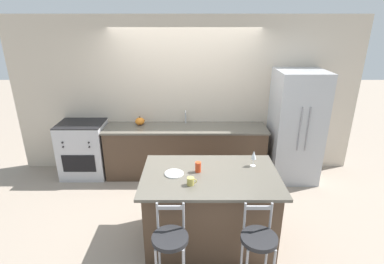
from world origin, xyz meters
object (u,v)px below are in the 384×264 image
object	(u,v)px
refrigerator	(294,126)
bar_stool_near	(169,248)
coffee_mug	(190,181)
dinner_plate	(173,173)
wine_glass	(252,155)
pumpkin_decoration	(139,121)
oven_range	(83,149)
tumbler_cup	(197,167)
bar_stool_far	(257,247)

from	to	relation	value
refrigerator	bar_stool_near	world-z (taller)	refrigerator
refrigerator	coffee_mug	bearing A→B (deg)	-133.14
dinner_plate	wine_glass	size ratio (longest dim) A/B	1.12
bar_stool_near	dinner_plate	xyz separation A→B (m)	(-0.00, 0.78, 0.38)
coffee_mug	dinner_plate	bearing A→B (deg)	129.44
refrigerator	coffee_mug	size ratio (longest dim) A/B	17.21
bar_stool_near	pumpkin_decoration	world-z (taller)	pumpkin_decoration
coffee_mug	pumpkin_decoration	world-z (taller)	pumpkin_decoration
oven_range	coffee_mug	bearing A→B (deg)	-45.80
refrigerator	dinner_plate	bearing A→B (deg)	-140.11
pumpkin_decoration	dinner_plate	bearing A→B (deg)	-69.13
tumbler_cup	bar_stool_near	bearing A→B (deg)	-108.50
dinner_plate	pumpkin_decoration	bearing A→B (deg)	110.87
refrigerator	bar_stool_far	world-z (taller)	refrigerator
bar_stool_far	pumpkin_decoration	xyz separation A→B (m)	(-1.55, 2.61, 0.40)
oven_range	coffee_mug	xyz separation A→B (m)	(1.88, -1.93, 0.49)
refrigerator	bar_stool_near	bearing A→B (deg)	-128.88
refrigerator	bar_stool_far	xyz separation A→B (m)	(-1.09, -2.41, -0.38)
oven_range	dinner_plate	xyz separation A→B (m)	(1.68, -1.69, 0.46)
coffee_mug	pumpkin_decoration	distance (m)	2.25
pumpkin_decoration	coffee_mug	bearing A→B (deg)	-66.61
refrigerator	oven_range	size ratio (longest dim) A/B	1.93
refrigerator	wine_glass	size ratio (longest dim) A/B	9.25
bar_stool_near	pumpkin_decoration	bearing A→B (deg)	104.95
tumbler_cup	pumpkin_decoration	xyz separation A→B (m)	(-0.98, 1.76, -0.03)
coffee_mug	pumpkin_decoration	bearing A→B (deg)	113.39
dinner_plate	tumbler_cup	size ratio (longest dim) A/B	1.80
oven_range	wine_glass	xyz separation A→B (m)	(2.64, -1.48, 0.59)
bar_stool_near	tumbler_cup	distance (m)	0.99
bar_stool_far	tumbler_cup	distance (m)	1.11
coffee_mug	pumpkin_decoration	size ratio (longest dim) A/B	0.67
oven_range	pumpkin_decoration	xyz separation A→B (m)	(0.99, 0.13, 0.47)
bar_stool_near	coffee_mug	bearing A→B (deg)	70.23
oven_range	pumpkin_decoration	world-z (taller)	pumpkin_decoration
bar_stool_near	coffee_mug	size ratio (longest dim) A/B	9.08
pumpkin_decoration	bar_stool_far	bearing A→B (deg)	-59.35
oven_range	bar_stool_near	xyz separation A→B (m)	(1.68, -2.47, 0.07)
oven_range	pumpkin_decoration	size ratio (longest dim) A/B	5.98
refrigerator	tumbler_cup	size ratio (longest dim) A/B	14.94
oven_range	bar_stool_near	world-z (taller)	bar_stool_near
bar_stool_far	pumpkin_decoration	distance (m)	3.06
bar_stool_far	wine_glass	distance (m)	1.13
tumbler_cup	coffee_mug	bearing A→B (deg)	-106.13
bar_stool_far	bar_stool_near	bearing A→B (deg)	179.83
dinner_plate	tumbler_cup	bearing A→B (deg)	11.61
refrigerator	bar_stool_near	size ratio (longest dim) A/B	1.89
coffee_mug	tumbler_cup	bearing A→B (deg)	73.87
refrigerator	dinner_plate	world-z (taller)	refrigerator
coffee_mug	bar_stool_far	bearing A→B (deg)	-39.90
refrigerator	wine_glass	bearing A→B (deg)	-124.71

